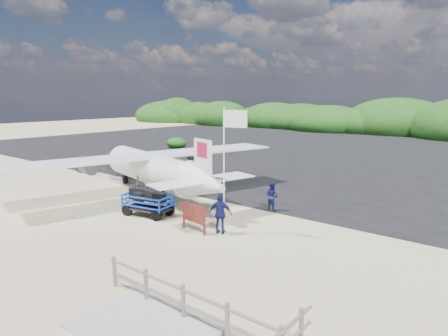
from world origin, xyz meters
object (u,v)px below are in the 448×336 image
Objects in this scene: baggage_cart at (148,215)px; crew_a at (156,189)px; flagpole at (224,232)px; crew_b at (272,196)px; crew_c at (221,214)px; signboard at (194,232)px.

crew_a reaches higher than baggage_cart.
baggage_cart is at bearing 107.49° from crew_a.
flagpole reaches higher than crew_b.
flagpole is (4.53, 0.42, 0.00)m from baggage_cart.
flagpole reaches higher than baggage_cart.
crew_c is at bearing 146.28° from crew_a.
crew_c is at bearing 34.03° from signboard.
flagpole is at bearing 40.84° from signboard.
baggage_cart is 3.47m from signboard.
baggage_cart is 1.68× the size of crew_b.
flagpole is 6.01m from crew_a.
crew_c is (0.22, -4.44, 0.13)m from crew_b.
signboard is at bearing 7.80° from crew_c.
flagpole is 3.47× the size of signboard.
flagpole is 3.07× the size of crew_a.
baggage_cart is 4.55m from flagpole.
baggage_cart is at bearing 58.73° from crew_b.
baggage_cart is 0.48× the size of flagpole.
signboard is at bearing 137.27° from crew_a.
flagpole is at bearing 148.12° from crew_a.
crew_b reaches higher than baggage_cart.
crew_a is 5.96m from crew_c.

